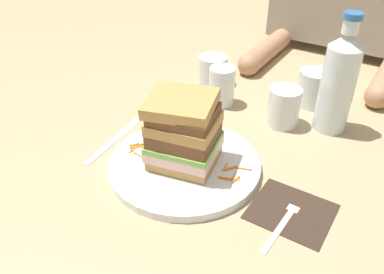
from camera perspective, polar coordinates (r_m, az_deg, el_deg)
name	(u,v)px	position (r m, az deg, el deg)	size (l,w,h in m)	color
ground_plane	(190,163)	(0.80, -0.33, -3.78)	(3.00, 3.00, 0.00)	tan
main_plate	(184,165)	(0.78, -1.17, -3.96)	(0.30, 0.30, 0.02)	white
sandwich	(183,132)	(0.74, -1.28, 0.70)	(0.15, 0.14, 0.14)	tan
carrot_shred_0	(137,154)	(0.80, -7.81, -2.47)	(0.00, 0.00, 0.02)	orange
carrot_shred_1	(132,150)	(0.82, -8.53, -1.84)	(0.00, 0.00, 0.02)	orange
carrot_shred_2	(134,145)	(0.83, -8.26, -1.19)	(0.00, 0.00, 0.02)	orange
carrot_shred_3	(136,148)	(0.82, -8.00, -1.50)	(0.00, 0.00, 0.03)	orange
carrot_shred_4	(144,151)	(0.81, -6.90, -2.06)	(0.00, 0.00, 0.03)	orange
carrot_shred_5	(138,145)	(0.83, -7.79, -1.08)	(0.00, 0.00, 0.03)	orange
carrot_shred_6	(133,148)	(0.82, -8.46, -1.51)	(0.00, 0.00, 0.02)	orange
carrot_shred_7	(142,146)	(0.82, -7.19, -1.32)	(0.00, 0.00, 0.03)	orange
carrot_shred_8	(244,169)	(0.76, 7.46, -4.52)	(0.00, 0.00, 0.03)	orange
carrot_shred_9	(227,178)	(0.74, 5.01, -5.91)	(0.00, 0.00, 0.03)	orange
carrot_shred_10	(233,179)	(0.74, 5.81, -6.06)	(0.00, 0.00, 0.03)	orange
carrot_shred_11	(230,168)	(0.76, 5.47, -4.47)	(0.00, 0.00, 0.03)	orange
carrot_shred_12	(225,167)	(0.76, 4.79, -4.28)	(0.00, 0.00, 0.02)	orange
carrot_shred_13	(234,175)	(0.75, 6.00, -5.46)	(0.00, 0.00, 0.02)	orange
carrot_shred_14	(236,179)	(0.74, 6.31, -6.04)	(0.00, 0.00, 0.02)	orange
napkin_dark	(291,211)	(0.72, 14.01, -10.24)	(0.14, 0.12, 0.00)	#38281E
fork	(286,218)	(0.70, 13.32, -11.15)	(0.02, 0.17, 0.00)	silver
knife	(113,140)	(0.88, -11.18, -0.48)	(0.04, 0.20, 0.00)	silver
juice_glass	(283,109)	(0.93, 12.92, 3.92)	(0.07, 0.07, 0.09)	white
water_bottle	(338,82)	(0.91, 20.19, 7.45)	(0.07, 0.07, 0.26)	silver
empty_tumbler_0	(213,70)	(1.09, 2.98, 9.53)	(0.08, 0.08, 0.08)	silver
empty_tumbler_1	(314,88)	(1.03, 17.02, 6.70)	(0.08, 0.08, 0.09)	silver
empty_tumbler_2	(222,86)	(0.99, 4.28, 7.29)	(0.06, 0.06, 0.10)	silver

